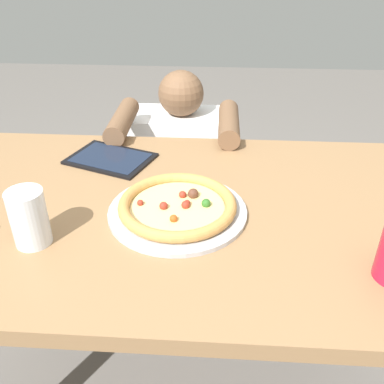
% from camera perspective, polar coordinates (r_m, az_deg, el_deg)
% --- Properties ---
extents(dining_table, '(1.30, 0.83, 0.75)m').
position_cam_1_polar(dining_table, '(1.16, -2.46, -6.46)').
color(dining_table, '#936D47').
rests_on(dining_table, ground).
extents(pizza_near, '(0.34, 0.34, 0.04)m').
position_cam_1_polar(pizza_near, '(1.05, -1.91, -2.02)').
color(pizza_near, '#B7B7BC').
rests_on(pizza_near, dining_table).
extents(water_cup_clear, '(0.08, 0.08, 0.13)m').
position_cam_1_polar(water_cup_clear, '(1.00, -20.75, -3.13)').
color(water_cup_clear, silver).
rests_on(water_cup_clear, dining_table).
extents(tablet, '(0.28, 0.24, 0.01)m').
position_cam_1_polar(tablet, '(1.33, -10.70, 4.36)').
color(tablet, black).
rests_on(tablet, dining_table).
extents(diner_seated, '(0.43, 0.53, 0.90)m').
position_cam_1_polar(diner_seated, '(1.86, -1.31, 0.67)').
color(diner_seated, '#333847').
rests_on(diner_seated, ground).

